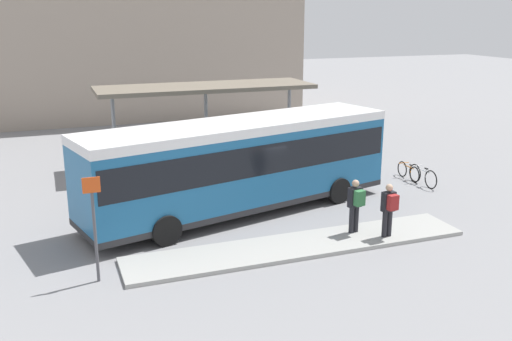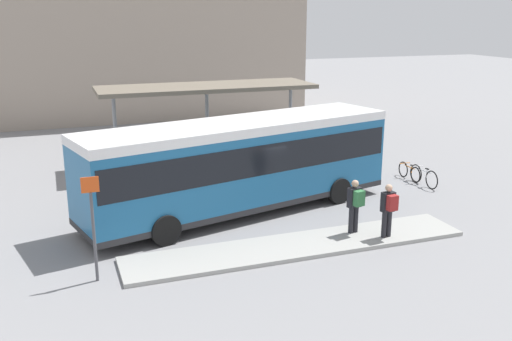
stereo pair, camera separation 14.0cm
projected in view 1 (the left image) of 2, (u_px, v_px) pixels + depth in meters
ground_plane at (241, 212)px, 19.87m from camera, size 120.00×120.00×0.00m
curb_island at (299, 246)px, 16.84m from camera, size 10.39×1.80×0.12m
city_bus at (241, 160)px, 19.38m from camera, size 11.41×5.18×3.20m
pedestrian_waiting at (356, 203)px, 17.43m from camera, size 0.45×0.49×1.69m
pedestrian_companion at (389, 207)px, 17.10m from camera, size 0.42×0.45×1.66m
bicycle_white at (423, 176)px, 22.83m from camera, size 0.48×1.77×0.76m
bicycle_orange at (408, 171)px, 23.63m from camera, size 0.48×1.56×0.68m
station_shelter at (205, 89)px, 25.11m from camera, size 9.52×3.03×3.62m
potted_planter_near_shelter at (230, 162)px, 23.90m from camera, size 0.76×0.76×1.21m
potted_planter_far_side at (199, 167)px, 22.93m from camera, size 0.95×0.95×1.34m
platform_sign at (94, 225)px, 14.34m from camera, size 0.44×0.08×2.80m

